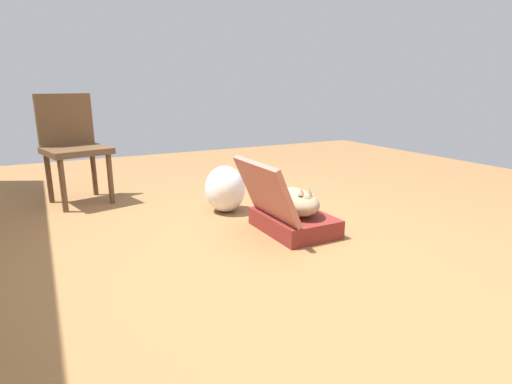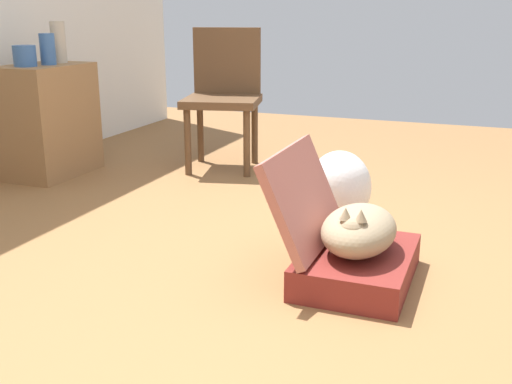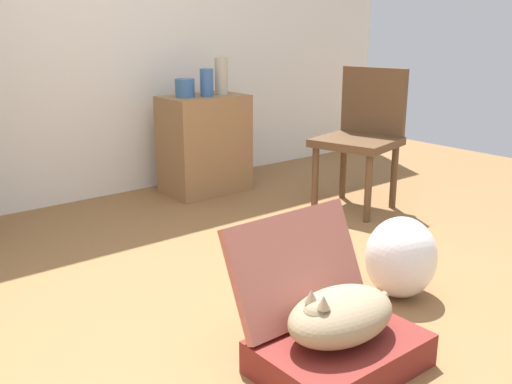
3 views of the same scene
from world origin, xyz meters
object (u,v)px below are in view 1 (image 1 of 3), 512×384
object	(u,v)px
cat	(295,201)
chair	(73,144)
suitcase_base	(294,222)
plastic_bag_white	(225,189)

from	to	relation	value
cat	chair	world-z (taller)	chair
suitcase_base	plastic_bag_white	world-z (taller)	plastic_bag_white
chair	plastic_bag_white	bearing A→B (deg)	-54.63
cat	suitcase_base	bearing A→B (deg)	-4.26
cat	plastic_bag_white	xyz separation A→B (m)	(0.64, 0.23, -0.03)
suitcase_base	chair	distance (m)	2.00
suitcase_base	cat	distance (m)	0.15
cat	chair	distance (m)	1.98
plastic_bag_white	suitcase_base	bearing A→B (deg)	-159.82
cat	plastic_bag_white	size ratio (longest dim) A/B	1.40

